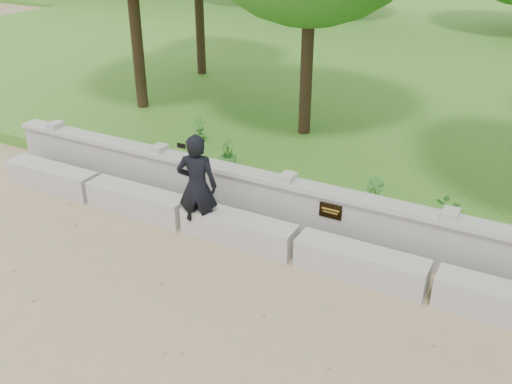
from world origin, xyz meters
TOP-DOWN VIEW (x-y plane):
  - ground at (0.00, 0.00)m, footprint 80.00×80.00m
  - lawn at (0.00, 14.00)m, footprint 40.00×22.00m
  - concrete_bench at (0.00, 1.90)m, footprint 11.90×0.45m
  - parapet_wall at (0.00, 2.60)m, footprint 12.50×0.35m
  - man_main at (-1.67, 1.80)m, footprint 0.73×0.68m
  - shrub_a at (-3.54, 4.69)m, footprint 0.35×0.31m
  - shrub_b at (0.72, 3.30)m, footprint 0.46×0.44m
  - shrub_c at (1.94, 3.30)m, footprint 0.64×0.65m
  - shrub_d at (-2.31, 3.79)m, footprint 0.44×0.45m

SIDE VIEW (x-z plane):
  - ground at x=0.00m, z-range 0.00..0.00m
  - lawn at x=0.00m, z-range 0.00..0.25m
  - concrete_bench at x=0.00m, z-range 0.00..0.45m
  - parapet_wall at x=0.00m, z-range 0.01..0.91m
  - shrub_c at x=1.94m, z-range 0.25..0.80m
  - shrub_a at x=-3.54m, z-range 0.25..0.80m
  - shrub_d at x=-2.31m, z-range 0.25..0.85m
  - shrub_b at x=0.72m, z-range 0.25..0.90m
  - man_main at x=-1.67m, z-range 0.00..1.73m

